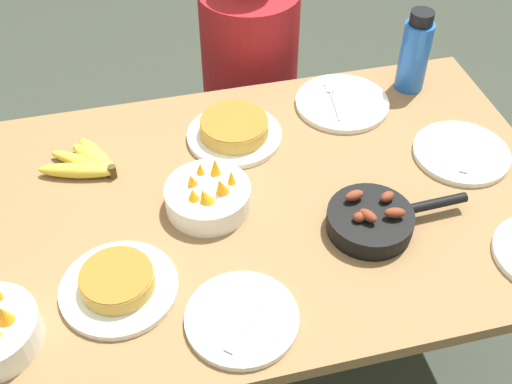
{
  "coord_description": "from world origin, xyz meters",
  "views": [
    {
      "loc": [
        -0.26,
        -1.05,
        1.84
      ],
      "look_at": [
        0.0,
        0.0,
        0.76
      ],
      "focal_mm": 45.0,
      "sensor_mm": 36.0,
      "label": 1
    }
  ],
  "objects_px": {
    "frittata_plate_side": "(118,284)",
    "empty_plate_far_right": "(461,153)",
    "skillet": "(372,220)",
    "water_bottle": "(415,53)",
    "banana_bunch": "(88,162)",
    "person_figure": "(250,107)",
    "fruit_bowl_mango": "(208,196)",
    "frittata_plate_center": "(235,130)",
    "empty_plate_near_front": "(342,103)",
    "empty_plate_mid_edge": "(242,319)"
  },
  "relations": [
    {
      "from": "skillet",
      "to": "frittata_plate_side",
      "type": "distance_m",
      "value": 0.58
    },
    {
      "from": "empty_plate_mid_edge",
      "to": "fruit_bowl_mango",
      "type": "relative_size",
      "value": 1.15
    },
    {
      "from": "skillet",
      "to": "empty_plate_far_right",
      "type": "relative_size",
      "value": 1.38
    },
    {
      "from": "empty_plate_near_front",
      "to": "empty_plate_far_right",
      "type": "bearing_deg",
      "value": -50.26
    },
    {
      "from": "banana_bunch",
      "to": "person_figure",
      "type": "xyz_separation_m",
      "value": [
        0.53,
        0.48,
        -0.28
      ]
    },
    {
      "from": "empty_plate_mid_edge",
      "to": "water_bottle",
      "type": "height_order",
      "value": "water_bottle"
    },
    {
      "from": "frittata_plate_center",
      "to": "person_figure",
      "type": "bearing_deg",
      "value": 71.88
    },
    {
      "from": "frittata_plate_center",
      "to": "fruit_bowl_mango",
      "type": "bearing_deg",
      "value": -116.22
    },
    {
      "from": "empty_plate_far_right",
      "to": "frittata_plate_center",
      "type": "bearing_deg",
      "value": 159.39
    },
    {
      "from": "empty_plate_far_right",
      "to": "fruit_bowl_mango",
      "type": "relative_size",
      "value": 1.22
    },
    {
      "from": "banana_bunch",
      "to": "person_figure",
      "type": "relative_size",
      "value": 0.18
    },
    {
      "from": "skillet",
      "to": "empty_plate_near_front",
      "type": "relative_size",
      "value": 1.3
    },
    {
      "from": "banana_bunch",
      "to": "frittata_plate_side",
      "type": "height_order",
      "value": "frittata_plate_side"
    },
    {
      "from": "frittata_plate_side",
      "to": "empty_plate_far_right",
      "type": "distance_m",
      "value": 0.93
    },
    {
      "from": "skillet",
      "to": "person_figure",
      "type": "relative_size",
      "value": 0.3
    },
    {
      "from": "skillet",
      "to": "person_figure",
      "type": "xyz_separation_m",
      "value": [
        -0.09,
        0.85,
        -0.29
      ]
    },
    {
      "from": "frittata_plate_center",
      "to": "water_bottle",
      "type": "distance_m",
      "value": 0.56
    },
    {
      "from": "banana_bunch",
      "to": "empty_plate_mid_edge",
      "type": "distance_m",
      "value": 0.61
    },
    {
      "from": "skillet",
      "to": "empty_plate_far_right",
      "type": "bearing_deg",
      "value": 27.58
    },
    {
      "from": "banana_bunch",
      "to": "empty_plate_far_right",
      "type": "distance_m",
      "value": 0.96
    },
    {
      "from": "banana_bunch",
      "to": "empty_plate_mid_edge",
      "type": "height_order",
      "value": "banana_bunch"
    },
    {
      "from": "frittata_plate_center",
      "to": "person_figure",
      "type": "height_order",
      "value": "person_figure"
    },
    {
      "from": "frittata_plate_side",
      "to": "person_figure",
      "type": "relative_size",
      "value": 0.22
    },
    {
      "from": "fruit_bowl_mango",
      "to": "person_figure",
      "type": "bearing_deg",
      "value": 69.01
    },
    {
      "from": "frittata_plate_side",
      "to": "empty_plate_mid_edge",
      "type": "relative_size",
      "value": 1.08
    },
    {
      "from": "skillet",
      "to": "empty_plate_far_right",
      "type": "height_order",
      "value": "skillet"
    },
    {
      "from": "frittata_plate_side",
      "to": "empty_plate_far_right",
      "type": "bearing_deg",
      "value": 13.97
    },
    {
      "from": "frittata_plate_center",
      "to": "empty_plate_far_right",
      "type": "bearing_deg",
      "value": -20.61
    },
    {
      "from": "frittata_plate_center",
      "to": "frittata_plate_side",
      "type": "bearing_deg",
      "value": -128.6
    },
    {
      "from": "skillet",
      "to": "fruit_bowl_mango",
      "type": "xyz_separation_m",
      "value": [
        -0.35,
        0.16,
        0.01
      ]
    },
    {
      "from": "empty_plate_near_front",
      "to": "fruit_bowl_mango",
      "type": "xyz_separation_m",
      "value": [
        -0.44,
        -0.3,
        0.03
      ]
    },
    {
      "from": "empty_plate_far_right",
      "to": "empty_plate_near_front",
      "type": "bearing_deg",
      "value": 129.74
    },
    {
      "from": "frittata_plate_center",
      "to": "fruit_bowl_mango",
      "type": "distance_m",
      "value": 0.26
    },
    {
      "from": "empty_plate_near_front",
      "to": "fruit_bowl_mango",
      "type": "relative_size",
      "value": 1.29
    },
    {
      "from": "skillet",
      "to": "frittata_plate_side",
      "type": "relative_size",
      "value": 1.36
    },
    {
      "from": "empty_plate_far_right",
      "to": "skillet",
      "type": "bearing_deg",
      "value": -150.03
    },
    {
      "from": "frittata_plate_center",
      "to": "empty_plate_far_right",
      "type": "xyz_separation_m",
      "value": [
        0.56,
        -0.21,
        -0.02
      ]
    },
    {
      "from": "frittata_plate_side",
      "to": "empty_plate_far_right",
      "type": "xyz_separation_m",
      "value": [
        0.9,
        0.22,
        -0.01
      ]
    },
    {
      "from": "water_bottle",
      "to": "fruit_bowl_mango",
      "type": "bearing_deg",
      "value": -152.67
    },
    {
      "from": "empty_plate_far_right",
      "to": "water_bottle",
      "type": "bearing_deg",
      "value": 91.98
    },
    {
      "from": "empty_plate_far_right",
      "to": "person_figure",
      "type": "distance_m",
      "value": 0.82
    },
    {
      "from": "skillet",
      "to": "water_bottle",
      "type": "bearing_deg",
      "value": 55.98
    },
    {
      "from": "empty_plate_mid_edge",
      "to": "fruit_bowl_mango",
      "type": "distance_m",
      "value": 0.34
    },
    {
      "from": "banana_bunch",
      "to": "water_bottle",
      "type": "bearing_deg",
      "value": 8.25
    },
    {
      "from": "banana_bunch",
      "to": "frittata_plate_center",
      "type": "relative_size",
      "value": 0.81
    },
    {
      "from": "frittata_plate_side",
      "to": "water_bottle",
      "type": "distance_m",
      "value": 1.05
    },
    {
      "from": "empty_plate_mid_edge",
      "to": "person_figure",
      "type": "xyz_separation_m",
      "value": [
        0.26,
        1.02,
        -0.27
      ]
    },
    {
      "from": "person_figure",
      "to": "water_bottle",
      "type": "bearing_deg",
      "value": -41.04
    },
    {
      "from": "empty_plate_far_right",
      "to": "empty_plate_mid_edge",
      "type": "xyz_separation_m",
      "value": [
        -0.67,
        -0.36,
        0.0
      ]
    },
    {
      "from": "frittata_plate_center",
      "to": "empty_plate_mid_edge",
      "type": "bearing_deg",
      "value": -100.97
    }
  ]
}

